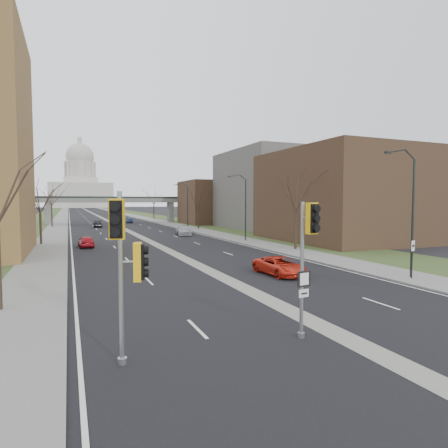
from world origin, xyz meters
TOP-DOWN VIEW (x-y plane):
  - ground at (0.00, 0.00)m, footprint 700.00×700.00m
  - road_surface at (0.00, 150.00)m, footprint 20.00×600.00m
  - median_strip at (0.00, 150.00)m, footprint 1.20×600.00m
  - sidewalk_right at (12.00, 150.00)m, footprint 4.00×600.00m
  - sidewalk_left at (-12.00, 150.00)m, footprint 4.00×600.00m
  - grass_verge_right at (18.00, 150.00)m, footprint 8.00×600.00m
  - grass_verge_left at (-18.00, 150.00)m, footprint 8.00×600.00m
  - commercial_block_near at (24.00, 28.00)m, footprint 16.00×20.00m
  - commercial_block_mid at (28.00, 52.00)m, footprint 18.00×22.00m
  - commercial_block_far at (22.00, 70.00)m, footprint 14.00×14.00m
  - pedestrian_bridge at (0.00, 80.00)m, footprint 34.00×3.00m
  - capitol at (0.00, 320.00)m, footprint 48.00×42.00m
  - streetlight_near at (10.99, 6.00)m, footprint 2.61×0.20m
  - streetlight_mid at (10.99, 32.00)m, footprint 2.61×0.20m
  - streetlight_far at (10.99, 58.00)m, footprint 2.61×0.20m
  - tree_left_b at (-13.00, 38.00)m, footprint 6.75×6.75m
  - tree_left_c at (-13.00, 72.00)m, footprint 7.65×7.65m
  - tree_right_a at (13.00, 22.00)m, footprint 7.20×7.20m
  - tree_right_b at (13.00, 55.00)m, footprint 6.30×6.30m
  - tree_right_c at (13.00, 95.00)m, footprint 7.65×7.65m
  - signal_pole_left at (-8.18, -0.48)m, footprint 1.23×0.95m
  - signal_pole_median at (-1.52, -0.76)m, footprint 0.61×0.88m
  - speed_limit_sign at (11.41, 5.60)m, footprint 0.53×0.23m
  - car_left_near at (-8.01, 33.35)m, footprint 1.78×4.03m
  - car_left_far at (-4.29, 67.65)m, footprint 2.04×4.47m
  - car_right_near at (4.18, 10.70)m, footprint 2.41×4.78m
  - car_right_mid at (6.78, 43.86)m, footprint 2.73×5.32m
  - car_right_far at (4.06, 81.32)m, footprint 2.05×4.13m

SIDE VIEW (x-z plane):
  - ground at x=0.00m, z-range 0.00..0.00m
  - median_strip at x=0.00m, z-range -0.01..0.01m
  - road_surface at x=0.00m, z-range 0.00..0.01m
  - grass_verge_right at x=18.00m, z-range 0.00..0.10m
  - grass_verge_left at x=-18.00m, z-range 0.00..0.10m
  - sidewalk_right at x=12.00m, z-range 0.00..0.12m
  - sidewalk_left at x=-12.00m, z-range 0.00..0.12m
  - car_right_near at x=4.18m, z-range 0.00..1.30m
  - car_left_near at x=-8.01m, z-range 0.00..1.35m
  - car_right_far at x=4.06m, z-range 0.00..1.35m
  - car_left_far at x=-4.29m, z-range 0.00..1.42m
  - car_right_mid at x=6.78m, z-range 0.00..1.48m
  - speed_limit_sign at x=11.41m, z-range 0.60..3.18m
  - signal_pole_median at x=-1.52m, z-range 1.04..6.34m
  - signal_pole_left at x=-8.18m, z-range 0.87..6.52m
  - pedestrian_bridge at x=0.00m, z-range 1.62..8.07m
  - commercial_block_far at x=22.00m, z-range 0.00..10.00m
  - tree_right_b at x=13.00m, z-range 1.71..9.93m
  - commercial_block_near at x=24.00m, z-range 0.00..12.00m
  - tree_left_b at x=-13.00m, z-range 1.82..10.63m
  - tree_right_a at x=13.00m, z-range 1.94..11.34m
  - streetlight_near at x=10.99m, z-range 2.60..11.30m
  - streetlight_mid at x=10.99m, z-range 2.60..11.30m
  - streetlight_far at x=10.99m, z-range 2.60..11.30m
  - tree_left_c at x=-13.00m, z-range 2.05..12.04m
  - tree_right_c at x=13.00m, z-range 2.05..12.04m
  - commercial_block_mid at x=28.00m, z-range 0.00..15.00m
  - capitol at x=0.00m, z-range -9.28..46.47m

